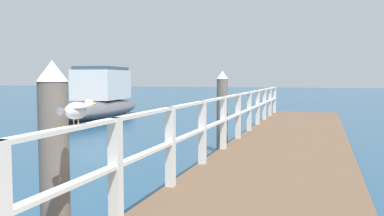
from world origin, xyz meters
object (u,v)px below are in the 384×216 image
dock_piling_near (54,168)px  dock_piling_far (222,112)px  boat_0 (98,101)px  seagull_foreground (77,110)px

dock_piling_near → dock_piling_far: bearing=90.0°
dock_piling_near → dock_piling_far: size_ratio=1.00×
dock_piling_far → boat_0: 10.26m
dock_piling_near → seagull_foreground: bearing=-25.5°
dock_piling_far → seagull_foreground: bearing=-86.9°
dock_piling_far → seagull_foreground: 7.04m
dock_piling_far → boat_0: boat_0 is taller
dock_piling_far → seagull_foreground: size_ratio=4.31×
dock_piling_near → seagull_foreground: dock_piling_near is taller
seagull_foreground → boat_0: boat_0 is taller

